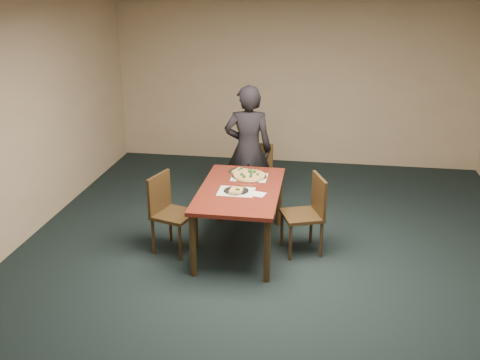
# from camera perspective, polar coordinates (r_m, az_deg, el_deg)

# --- Properties ---
(ground) EXTENTS (8.00, 8.00, 0.00)m
(ground) POSITION_cam_1_polar(r_m,az_deg,el_deg) (5.65, 3.03, -11.00)
(ground) COLOR black
(ground) RESTS_ON ground
(room_shell) EXTENTS (8.00, 8.00, 8.00)m
(room_shell) POSITION_cam_1_polar(r_m,az_deg,el_deg) (4.96, 3.41, 6.32)
(room_shell) COLOR #C5AB89
(room_shell) RESTS_ON ground
(dining_table) EXTENTS (0.90, 1.50, 0.75)m
(dining_table) POSITION_cam_1_polar(r_m,az_deg,el_deg) (6.06, -0.00, -1.70)
(dining_table) COLOR #4F160F
(dining_table) RESTS_ON ground
(chair_far) EXTENTS (0.46, 0.46, 0.91)m
(chair_far) POSITION_cam_1_polar(r_m,az_deg,el_deg) (7.15, 1.65, 0.68)
(chair_far) COLOR black
(chair_far) RESTS_ON ground
(chair_left) EXTENTS (0.52, 0.52, 0.91)m
(chair_left) POSITION_cam_1_polar(r_m,az_deg,el_deg) (6.14, -7.67, -3.02)
(chair_left) COLOR black
(chair_left) RESTS_ON ground
(chair_right) EXTENTS (0.54, 0.54, 0.91)m
(chair_right) POSITION_cam_1_polar(r_m,az_deg,el_deg) (6.10, 7.34, -3.17)
(chair_right) COLOR black
(chair_right) RESTS_ON ground
(diner) EXTENTS (0.66, 0.47, 1.71)m
(diner) POSITION_cam_1_polar(r_m,az_deg,el_deg) (7.03, 0.87, 3.28)
(diner) COLOR black
(diner) RESTS_ON ground
(placemat_main) EXTENTS (0.42, 0.32, 0.00)m
(placemat_main) POSITION_cam_1_polar(r_m,az_deg,el_deg) (6.36, 1.01, 0.32)
(placemat_main) COLOR white
(placemat_main) RESTS_ON dining_table
(placemat_near) EXTENTS (0.40, 0.30, 0.00)m
(placemat_near) POSITION_cam_1_polar(r_m,az_deg,el_deg) (5.93, -0.41, -1.23)
(placemat_near) COLOR white
(placemat_near) RESTS_ON dining_table
(pizza_pan) EXTENTS (0.41, 0.41, 0.07)m
(pizza_pan) POSITION_cam_1_polar(r_m,az_deg,el_deg) (6.35, 1.01, 0.50)
(pizza_pan) COLOR silver
(pizza_pan) RESTS_ON dining_table
(slice_plate_near) EXTENTS (0.28, 0.28, 0.06)m
(slice_plate_near) POSITION_cam_1_polar(r_m,az_deg,el_deg) (5.92, -0.40, -1.13)
(slice_plate_near) COLOR silver
(slice_plate_near) RESTS_ON dining_table
(slice_plate_far) EXTENTS (0.28, 0.28, 0.06)m
(slice_plate_far) POSITION_cam_1_polar(r_m,az_deg,el_deg) (6.52, -0.02, 0.96)
(slice_plate_far) COLOR silver
(slice_plate_far) RESTS_ON dining_table
(napkin) EXTENTS (0.17, 0.17, 0.01)m
(napkin) POSITION_cam_1_polar(r_m,az_deg,el_deg) (5.85, 1.99, -1.54)
(napkin) COLOR white
(napkin) RESTS_ON dining_table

